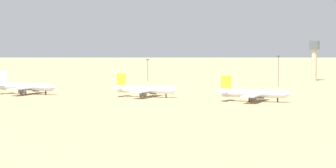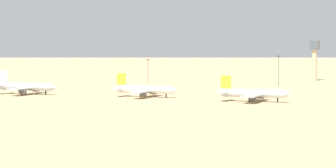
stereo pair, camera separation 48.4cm
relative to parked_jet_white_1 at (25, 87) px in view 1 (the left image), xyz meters
The scene contains 9 objects.
ground 57.39m from the parked_jet_white_1, ahead, with size 4000.00×4000.00×0.00m, color tan.
ridge_far_west 1257.74m from the parked_jet_white_1, 111.33° to the left, with size 275.98×255.40×119.03m, color #8E735F.
ridge_west 1116.36m from the parked_jet_white_1, 97.75° to the left, with size 348.01×330.53×70.42m, color slate.
parked_jet_white_1 is the anchor object (origin of this frame).
parked_jet_yellow_2 58.91m from the parked_jet_white_1, ahead, with size 31.80×26.79×10.50m.
parked_jet_yellow_3 110.63m from the parked_jet_white_1, ahead, with size 32.53×27.45×10.74m.
control_tower 193.79m from the parked_jet_white_1, 60.81° to the left, with size 5.20×5.20×24.38m.
light_pole_west 119.85m from the parked_jet_white_1, 87.31° to the left, with size 1.80×0.50×13.27m.
light_pole_east 141.98m from the parked_jet_white_1, 50.79° to the left, with size 1.80×0.50×16.54m.
Camera 1 is at (162.05, -323.30, 27.89)m, focal length 87.15 mm.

